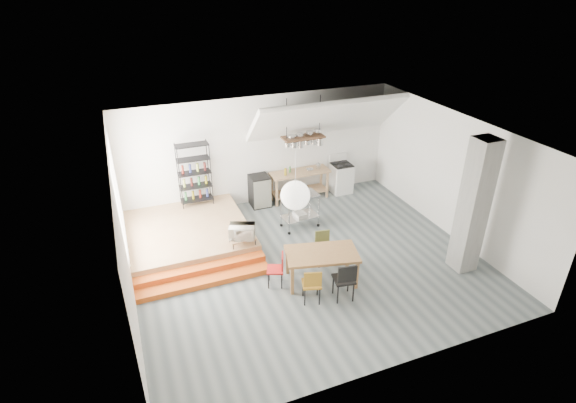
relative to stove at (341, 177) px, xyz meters
name	(u,v)px	position (x,y,z in m)	size (l,w,h in m)	color
floor	(308,261)	(-2.50, -3.16, -0.48)	(8.00, 8.00, 0.00)	#515B5D
wall_back	(260,151)	(-2.50, 0.34, 1.12)	(8.00, 0.04, 3.20)	silver
wall_left	(123,237)	(-6.50, -3.16, 1.12)	(0.04, 7.00, 3.20)	silver
wall_right	(454,176)	(1.50, -3.16, 1.12)	(0.04, 7.00, 3.20)	silver
ceiling	(311,135)	(-2.50, -3.16, 2.72)	(8.00, 7.00, 0.02)	white
slope_ceiling	(327,118)	(-0.70, -0.26, 2.07)	(4.40, 1.80, 0.15)	white
window_pane	(118,196)	(-6.48, -1.66, 1.32)	(0.02, 2.50, 2.20)	white
platform	(188,234)	(-5.00, -1.16, -0.28)	(3.00, 3.00, 0.40)	#9F764F
step_lower	(205,282)	(-5.00, -3.11, -0.41)	(3.00, 0.35, 0.13)	#C95217
step_upper	(201,270)	(-5.00, -2.76, -0.35)	(3.00, 0.35, 0.27)	#C95217
concrete_column	(473,207)	(0.80, -4.66, 1.12)	(0.50, 0.50, 3.20)	gray
kitchen_counter	(300,180)	(-1.40, -0.01, 0.15)	(1.80, 0.60, 0.91)	#9F764F
stove	(341,177)	(0.00, 0.00, 0.00)	(0.60, 0.60, 1.18)	white
pot_rack	(304,140)	(-1.37, -0.23, 1.50)	(1.20, 0.50, 1.43)	#3A2817
wire_shelving	(194,173)	(-4.50, 0.04, 0.85)	(0.88, 0.38, 1.80)	black
microwave_shelf	(242,238)	(-3.90, -2.41, 0.07)	(0.60, 0.40, 0.16)	#9F764F
paper_lantern	(295,195)	(-3.11, -3.80, 1.72)	(0.60, 0.60, 0.60)	white
dining_table	(322,256)	(-2.53, -3.94, 0.19)	(1.74, 1.23, 0.75)	#945E35
chair_mustard	(312,283)	(-3.03, -4.55, 0.02)	(0.48, 0.48, 0.85)	#A9731C
chair_black	(345,278)	(-2.36, -4.71, 0.08)	(0.49, 0.49, 0.93)	black
chair_olive	(323,245)	(-2.18, -3.29, 0.01)	(0.43, 0.43, 0.82)	olive
chair_red	(278,267)	(-3.48, -3.72, -0.01)	(0.47, 0.47, 0.79)	red
rolling_cart	(300,206)	(-2.04, -1.56, 0.14)	(1.03, 0.65, 0.96)	silver
mini_fridge	(260,191)	(-2.66, 0.04, -0.01)	(0.55, 0.55, 0.94)	black
microwave	(242,232)	(-3.90, -2.41, 0.25)	(0.60, 0.41, 0.33)	beige
bowl	(310,170)	(-1.10, -0.06, 0.45)	(0.21, 0.21, 0.05)	silver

